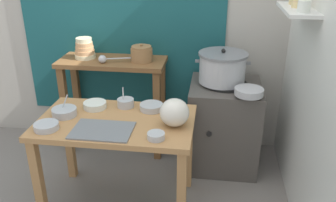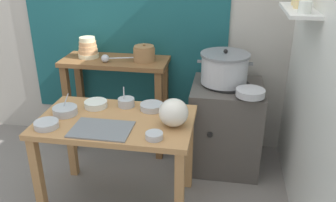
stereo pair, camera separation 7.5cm
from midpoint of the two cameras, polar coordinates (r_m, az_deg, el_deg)
The scene contains 18 objects.
wall_back at distance 3.36m, azimuth -3.96°, elevation 14.32°, with size 4.40×0.12×2.60m.
wall_right at distance 2.50m, azimuth 22.88°, elevation 9.08°, with size 0.30×3.20×2.60m.
prep_table at distance 2.61m, azimuth -9.00°, elevation -5.16°, with size 1.10×0.66×0.72m.
back_shelf_table at distance 3.34m, azimuth -9.34°, elevation 2.89°, with size 0.96×0.40×0.90m.
stove_block at distance 3.21m, azimuth 8.15°, elevation -3.75°, with size 0.60×0.61×0.78m.
steamer_pot at distance 3.02m, azimuth 7.97°, elevation 5.32°, with size 0.46×0.41×0.29m.
clay_pot at distance 3.18m, azimuth -4.92°, elevation 7.52°, with size 0.19×0.19×0.16m.
bowl_stack_enamel at distance 3.35m, azimuth -13.79°, elevation 8.04°, with size 0.18×0.18×0.19m.
ladle at distance 3.18m, azimuth -10.85°, elevation 6.59°, with size 0.29×0.11×0.07m.
serving_tray at distance 2.42m, azimuth -11.29°, elevation -4.61°, with size 0.40×0.28×0.01m, color slate.
plastic_bag at distance 2.41m, azimuth 0.16°, elevation -1.81°, with size 0.20×0.20×0.19m, color silver.
wide_pan at distance 2.83m, azimuth 12.05°, elevation 1.46°, with size 0.22×0.22×0.05m, color #B7BABF.
prep_bowl_0 at distance 2.67m, azimuth -3.47°, elevation -0.90°, with size 0.17×0.17×0.05m.
prep_bowl_1 at distance 2.73m, azimuth -7.57°, elevation -0.24°, with size 0.13×0.13×0.15m.
prep_bowl_2 at distance 2.75m, azimuth -12.35°, elevation -0.60°, with size 0.17×0.17×0.05m.
prep_bowl_3 at distance 2.69m, azimuth -16.99°, elevation -1.65°, with size 0.18×0.18×0.15m.
prep_bowl_4 at distance 2.54m, azimuth -19.66°, elevation -3.78°, with size 0.17×0.17×0.04m.
prep_bowl_5 at distance 2.28m, azimuth -2.87°, elevation -5.54°, with size 0.11×0.11×0.04m.
Camera 1 is at (0.71, -2.15, 1.87)m, focal length 38.20 mm.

